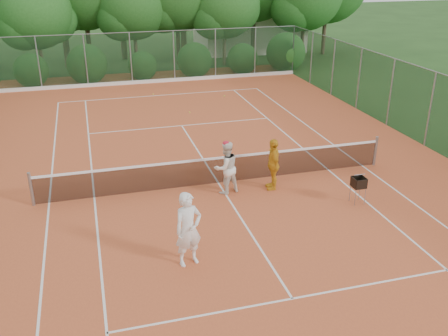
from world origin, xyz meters
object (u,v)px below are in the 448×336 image
at_px(player_white, 188,229).
at_px(ball_hopper, 359,183).
at_px(player_yellow, 273,164).
at_px(player_center_grp, 226,167).

distance_m(player_white, ball_hopper, 6.02).
distance_m(player_yellow, ball_hopper, 2.77).
bearing_deg(player_yellow, player_center_grp, -85.00).
bearing_deg(player_yellow, ball_hopper, 61.12).
bearing_deg(player_white, ball_hopper, 2.70).
xyz_separation_m(player_center_grp, ball_hopper, (3.73, -1.82, -0.20)).
bearing_deg(player_center_grp, player_yellow, -4.21).
height_order(player_white, ball_hopper, player_white).
relative_size(player_center_grp, player_yellow, 1.03).
distance_m(player_white, player_yellow, 5.01).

